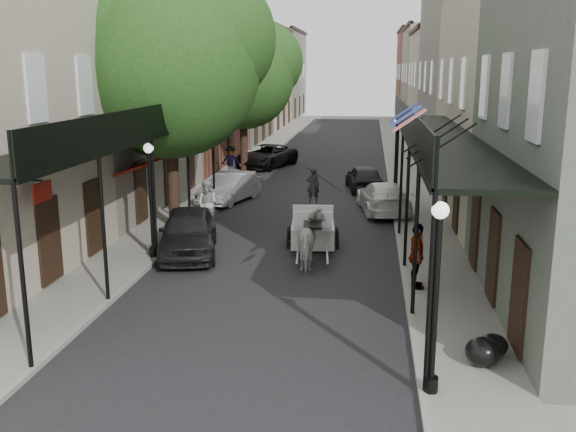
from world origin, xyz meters
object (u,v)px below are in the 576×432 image
(tree_far, at_px, (249,73))
(car_left_far, at_px, (266,156))
(pedestrian_sidewalk_right, at_px, (417,256))
(car_right_near, at_px, (383,197))
(lamppost_right_near, at_px, (436,296))
(car_left_mid, at_px, (229,188))
(car_right_far, at_px, (364,178))
(carriage, at_px, (313,213))
(pedestrian_walking, at_px, (208,204))
(tree_near, at_px, (180,58))
(pedestrian_sidewalk_left, at_px, (231,161))
(car_left_near, at_px, (188,232))
(lamppost_right_far, at_px, (396,154))
(horse, at_px, (313,240))
(lamppost_left, at_px, (151,199))

(tree_far, relative_size, car_left_far, 1.69)
(pedestrian_sidewalk_right, height_order, car_right_near, pedestrian_sidewalk_right)
(tree_far, relative_size, lamppost_right_near, 2.32)
(car_left_mid, distance_m, car_right_far, 7.21)
(car_left_far, bearing_deg, carriage, -56.36)
(car_right_near, bearing_deg, pedestrian_walking, 18.39)
(tree_near, xyz_separation_m, pedestrian_sidewalk_left, (-0.78, 11.86, -5.52))
(pedestrian_sidewalk_left, bearing_deg, tree_far, -113.08)
(car_left_mid, bearing_deg, lamppost_right_near, -50.37)
(car_left_near, bearing_deg, carriage, 12.43)
(lamppost_right_far, relative_size, car_left_near, 0.81)
(tree_far, height_order, pedestrian_sidewalk_right, tree_far)
(car_left_near, distance_m, car_right_near, 9.78)
(pedestrian_walking, bearing_deg, lamppost_right_near, -49.83)
(lamppost_right_near, relative_size, pedestrian_sidewalk_left, 2.18)
(tree_far, distance_m, car_right_near, 13.78)
(pedestrian_sidewalk_left, height_order, car_right_far, pedestrian_sidewalk_left)
(lamppost_right_far, height_order, car_right_near, lamppost_right_far)
(horse, bearing_deg, lamppost_right_far, -108.75)
(pedestrian_sidewalk_left, height_order, car_right_near, pedestrian_sidewalk_left)
(tree_far, xyz_separation_m, car_right_far, (6.85, -5.18, -5.16))
(carriage, relative_size, car_left_mid, 0.71)
(horse, relative_size, pedestrian_sidewalk_left, 1.20)
(car_left_near, relative_size, car_right_near, 0.99)
(horse, bearing_deg, pedestrian_sidewalk_left, -73.98)
(tree_near, bearing_deg, pedestrian_sidewalk_left, 93.76)
(tree_far, relative_size, lamppost_right_far, 2.32)
(lamppost_left, height_order, horse, lamppost_left)
(lamppost_left, distance_m, car_left_mid, 9.44)
(horse, xyz_separation_m, car_left_mid, (-4.71, 9.32, -0.19))
(horse, xyz_separation_m, carriage, (-0.22, 2.68, 0.26))
(horse, bearing_deg, lamppost_right_near, 105.69)
(car_left_near, height_order, car_left_far, car_left_near)
(lamppost_left, bearing_deg, car_left_far, 88.58)
(pedestrian_walking, distance_m, car_left_mid, 4.85)
(car_left_near, height_order, car_right_near, car_left_near)
(tree_far, xyz_separation_m, car_left_mid, (0.65, -8.85, -5.17))
(car_right_near, bearing_deg, car_left_near, 38.80)
(lamppost_right_near, xyz_separation_m, car_left_near, (-7.24, 8.79, -1.27))
(tree_far, xyz_separation_m, pedestrian_sidewalk_right, (8.45, -20.24, -4.79))
(tree_far, height_order, pedestrian_sidewalk_left, tree_far)
(lamppost_right_far, xyz_separation_m, carriage, (-3.21, -9.32, -0.93))
(pedestrian_walking, height_order, car_left_near, pedestrian_walking)
(carriage, bearing_deg, pedestrian_sidewalk_right, -59.86)
(tree_near, bearing_deg, pedestrian_walking, 21.11)
(lamppost_right_near, height_order, car_left_mid, lamppost_right_near)
(car_left_near, bearing_deg, car_left_mid, 80.31)
(lamppost_left, distance_m, carriage, 5.74)
(tree_far, height_order, pedestrian_walking, tree_far)
(car_right_far, bearing_deg, lamppost_right_far, 137.34)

